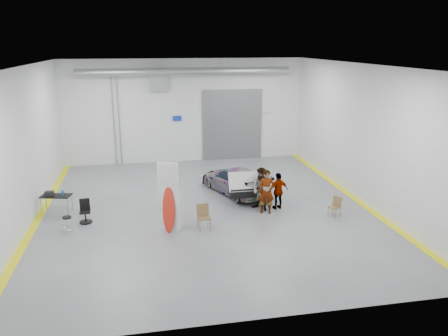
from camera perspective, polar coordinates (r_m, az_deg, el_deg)
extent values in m
plane|color=slate|center=(18.86, -2.36, -5.28)|extent=(16.00, 16.00, 0.00)
cube|color=silver|center=(18.37, -24.63, 2.44)|extent=(0.02, 16.00, 6.00)
cube|color=silver|center=(20.19, 17.65, 4.28)|extent=(0.02, 16.00, 6.00)
cube|color=silver|center=(25.80, -5.07, 7.41)|extent=(14.00, 0.02, 6.00)
cube|color=silver|center=(10.46, 3.94, -5.70)|extent=(14.00, 0.02, 6.00)
cube|color=silver|center=(17.59, -2.59, 13.24)|extent=(14.00, 16.00, 0.02)
cube|color=gray|center=(26.29, 1.11, 5.65)|extent=(3.60, 0.12, 4.20)
cube|color=gray|center=(25.41, -8.58, 11.26)|extent=(1.00, 0.50, 1.20)
cylinder|color=gray|center=(24.96, -5.06, 12.44)|extent=(11.90, 0.44, 0.44)
cube|color=#1530B0|center=(25.74, -6.14, 6.46)|extent=(0.50, 0.04, 0.30)
cube|color=white|center=(26.64, 5.37, 7.46)|extent=(0.70, 0.04, 0.25)
cylinder|color=gray|center=(25.71, -13.52, 5.87)|extent=(0.08, 0.08, 5.00)
cylinder|color=gray|center=(25.73, -14.19, 5.83)|extent=(0.08, 0.08, 5.00)
cube|color=yellow|center=(19.19, -23.16, -6.24)|extent=(0.30, 16.00, 0.01)
cube|color=yellow|center=(20.91, 16.60, -3.78)|extent=(0.30, 16.00, 0.01)
imported|color=white|center=(20.61, 1.42, -1.60)|extent=(3.09, 4.53, 1.22)
imported|color=#987153|center=(18.14, 5.57, -3.09)|extent=(0.77, 0.60, 1.87)
imported|color=slate|center=(18.45, 4.95, -2.77)|extent=(1.13, 1.13, 1.85)
imported|color=#A14C35|center=(18.70, 7.12, -2.99)|extent=(0.99, 0.58, 1.60)
cube|color=white|center=(16.38, -6.90, -5.17)|extent=(0.77, 0.33, 1.74)
ellipsoid|color=#FF3E16|center=(16.32, -6.87, -5.42)|extent=(0.53, 0.39, 1.84)
cube|color=white|center=(15.93, -7.05, -0.82)|extent=(0.75, 0.32, 0.92)
cylinder|color=white|center=(16.19, -8.15, -3.64)|extent=(0.02, 0.02, 2.90)
cylinder|color=white|center=(16.23, -5.76, -3.51)|extent=(0.02, 0.02, 2.90)
cube|color=brown|center=(16.60, -2.64, -6.50)|extent=(0.50, 0.48, 0.04)
cube|color=brown|center=(16.70, -2.76, -5.41)|extent=(0.47, 0.13, 0.45)
cube|color=brown|center=(18.33, 14.24, -5.00)|extent=(0.54, 0.55, 0.04)
cube|color=brown|center=(18.41, 14.05, -4.17)|extent=(0.29, 0.38, 0.38)
cylinder|color=black|center=(17.20, -19.85, -6.09)|extent=(0.33, 0.33, 0.05)
torus|color=silver|center=(17.37, -19.71, -7.46)|extent=(0.35, 0.35, 0.02)
cylinder|color=gray|center=(19.44, -22.73, -4.78)|extent=(0.03, 0.03, 0.73)
cylinder|color=gray|center=(19.22, -19.49, -4.66)|extent=(0.03, 0.03, 0.73)
cylinder|color=gray|center=(19.90, -22.45, -4.27)|extent=(0.03, 0.03, 0.73)
cylinder|color=gray|center=(19.69, -19.29, -4.15)|extent=(0.03, 0.03, 0.73)
cube|color=black|center=(19.43, -21.11, -3.41)|extent=(1.31, 0.86, 0.04)
cylinder|color=#17568B|center=(19.24, -20.31, -3.10)|extent=(0.08, 0.08, 0.22)
cube|color=black|center=(19.49, -21.85, -3.08)|extent=(0.35, 0.22, 0.18)
cylinder|color=black|center=(18.23, -17.58, -6.72)|extent=(0.50, 0.50, 0.04)
cylinder|color=black|center=(18.16, -17.64, -6.10)|extent=(0.05, 0.05, 0.43)
cube|color=black|center=(18.08, -17.70, -5.47)|extent=(0.44, 0.44, 0.06)
cube|color=black|center=(18.17, -17.70, -4.47)|extent=(0.39, 0.08, 0.45)
cube|color=silver|center=(18.70, 2.62, -1.46)|extent=(1.42, 0.86, 0.04)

